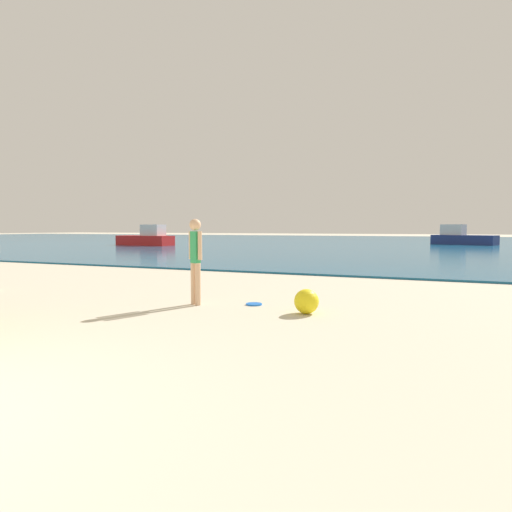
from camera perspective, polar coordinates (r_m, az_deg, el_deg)
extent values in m
cube|color=#14567F|center=(41.90, 17.34, 1.81)|extent=(160.00, 60.00, 0.06)
cylinder|color=#DDAD84|center=(7.62, -8.48, -3.72)|extent=(0.10, 0.10, 0.75)
cylinder|color=#DDAD84|center=(7.51, -7.90, -3.82)|extent=(0.10, 0.10, 0.75)
cube|color=#2DA35B|center=(7.50, -8.24, 1.20)|extent=(0.20, 0.17, 0.56)
sphere|color=#DDAD84|center=(7.50, -8.27, 4.24)|extent=(0.20, 0.20, 0.20)
cylinder|color=#DDAD84|center=(7.62, -8.84, 1.47)|extent=(0.07, 0.07, 0.50)
cylinder|color=#DDAD84|center=(7.39, -7.63, 1.41)|extent=(0.07, 0.07, 0.50)
cylinder|color=blue|center=(7.53, -0.28, -6.56)|extent=(0.28, 0.28, 0.03)
cube|color=red|center=(32.93, -14.86, 2.05)|extent=(4.74, 1.95, 0.74)
cube|color=silver|center=(32.35, -13.81, 3.43)|extent=(1.76, 1.20, 0.83)
cube|color=navy|center=(37.20, 26.39, 1.98)|extent=(4.91, 3.32, 0.75)
cube|color=silver|center=(37.49, 25.21, 3.25)|extent=(1.98, 1.66, 0.85)
sphere|color=yellow|center=(6.78, 6.87, -6.14)|extent=(0.40, 0.40, 0.40)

